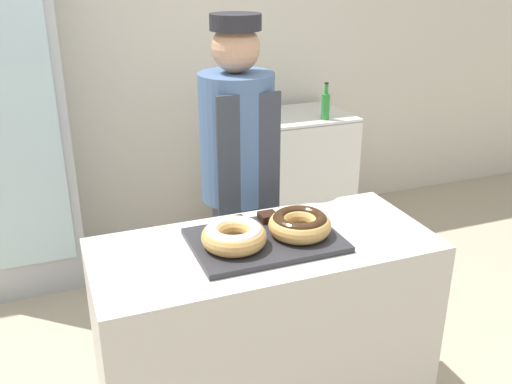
{
  "coord_description": "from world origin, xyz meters",
  "views": [
    {
      "loc": [
        -0.76,
        -1.86,
        1.95
      ],
      "look_at": [
        0.0,
        0.1,
        1.08
      ],
      "focal_mm": 40.0,
      "sensor_mm": 36.0,
      "label": 1
    }
  ],
  "objects_px": {
    "donut_light_glaze": "(234,235)",
    "chest_freezer": "(286,174)",
    "brownie_back_right": "(268,217)",
    "bottle_orange": "(250,98)",
    "bottle_green": "(326,105)",
    "baker_person": "(238,182)",
    "donut_chocolate_glaze": "(300,224)",
    "brownie_back_left": "(236,222)",
    "serving_tray": "(265,240)",
    "beverage_fridge": "(13,129)"
  },
  "relations": [
    {
      "from": "brownie_back_right",
      "to": "chest_freezer",
      "type": "height_order",
      "value": "brownie_back_right"
    },
    {
      "from": "serving_tray",
      "to": "brownie_back_left",
      "type": "relative_size",
      "value": 8.09
    },
    {
      "from": "donut_light_glaze",
      "to": "bottle_green",
      "type": "height_order",
      "value": "bottle_green"
    },
    {
      "from": "donut_light_glaze",
      "to": "brownie_back_right",
      "type": "xyz_separation_m",
      "value": [
        0.21,
        0.17,
        -0.03
      ]
    },
    {
      "from": "beverage_fridge",
      "to": "brownie_back_right",
      "type": "bearing_deg",
      "value": -58.15
    },
    {
      "from": "baker_person",
      "to": "donut_light_glaze",
      "type": "bearing_deg",
      "value": -110.66
    },
    {
      "from": "donut_light_glaze",
      "to": "chest_freezer",
      "type": "relative_size",
      "value": 0.28
    },
    {
      "from": "chest_freezer",
      "to": "brownie_back_right",
      "type": "bearing_deg",
      "value": -116.66
    },
    {
      "from": "donut_light_glaze",
      "to": "brownie_back_right",
      "type": "distance_m",
      "value": 0.27
    },
    {
      "from": "donut_light_glaze",
      "to": "serving_tray",
      "type": "bearing_deg",
      "value": 9.93
    },
    {
      "from": "brownie_back_right",
      "to": "chest_freezer",
      "type": "bearing_deg",
      "value": 63.34
    },
    {
      "from": "donut_light_glaze",
      "to": "brownie_back_left",
      "type": "bearing_deg",
      "value": 68.22
    },
    {
      "from": "brownie_back_right",
      "to": "bottle_green",
      "type": "distance_m",
      "value": 1.74
    },
    {
      "from": "serving_tray",
      "to": "bottle_green",
      "type": "distance_m",
      "value": 1.9
    },
    {
      "from": "brownie_back_left",
      "to": "baker_person",
      "type": "relative_size",
      "value": 0.04
    },
    {
      "from": "donut_light_glaze",
      "to": "donut_chocolate_glaze",
      "type": "height_order",
      "value": "same"
    },
    {
      "from": "brownie_back_right",
      "to": "bottle_green",
      "type": "height_order",
      "value": "bottle_green"
    },
    {
      "from": "baker_person",
      "to": "beverage_fridge",
      "type": "relative_size",
      "value": 0.87
    },
    {
      "from": "beverage_fridge",
      "to": "chest_freezer",
      "type": "xyz_separation_m",
      "value": [
        1.81,
        0.01,
        -0.54
      ]
    },
    {
      "from": "brownie_back_right",
      "to": "chest_freezer",
      "type": "xyz_separation_m",
      "value": [
        0.81,
        1.61,
        -0.48
      ]
    },
    {
      "from": "brownie_back_left",
      "to": "bottle_orange",
      "type": "relative_size",
      "value": 0.26
    },
    {
      "from": "serving_tray",
      "to": "beverage_fridge",
      "type": "relative_size",
      "value": 0.29
    },
    {
      "from": "brownie_back_left",
      "to": "baker_person",
      "type": "height_order",
      "value": "baker_person"
    },
    {
      "from": "serving_tray",
      "to": "donut_light_glaze",
      "type": "xyz_separation_m",
      "value": [
        -0.14,
        -0.02,
        0.06
      ]
    },
    {
      "from": "brownie_back_left",
      "to": "chest_freezer",
      "type": "xyz_separation_m",
      "value": [
        0.95,
        1.61,
        -0.48
      ]
    },
    {
      "from": "baker_person",
      "to": "bottle_green",
      "type": "bearing_deg",
      "value": 43.67
    },
    {
      "from": "donut_light_glaze",
      "to": "chest_freezer",
      "type": "bearing_deg",
      "value": 60.23
    },
    {
      "from": "baker_person",
      "to": "bottle_green",
      "type": "relative_size",
      "value": 6.66
    },
    {
      "from": "brownie_back_right",
      "to": "beverage_fridge",
      "type": "xyz_separation_m",
      "value": [
        -1.0,
        1.61,
        0.05
      ]
    },
    {
      "from": "donut_chocolate_glaze",
      "to": "bottle_green",
      "type": "bearing_deg",
      "value": 59.26
    },
    {
      "from": "brownie_back_left",
      "to": "beverage_fridge",
      "type": "height_order",
      "value": "beverage_fridge"
    },
    {
      "from": "donut_light_glaze",
      "to": "brownie_back_left",
      "type": "relative_size",
      "value": 3.5
    },
    {
      "from": "serving_tray",
      "to": "brownie_back_left",
      "type": "distance_m",
      "value": 0.16
    },
    {
      "from": "beverage_fridge",
      "to": "baker_person",
      "type": "bearing_deg",
      "value": -47.13
    },
    {
      "from": "serving_tray",
      "to": "bottle_green",
      "type": "height_order",
      "value": "bottle_green"
    },
    {
      "from": "serving_tray",
      "to": "bottle_green",
      "type": "relative_size",
      "value": 2.25
    },
    {
      "from": "donut_chocolate_glaze",
      "to": "brownie_back_right",
      "type": "xyz_separation_m",
      "value": [
        -0.07,
        0.17,
        -0.03
      ]
    },
    {
      "from": "chest_freezer",
      "to": "bottle_green",
      "type": "xyz_separation_m",
      "value": [
        0.2,
        -0.2,
        0.55
      ]
    },
    {
      "from": "bottle_orange",
      "to": "brownie_back_right",
      "type": "bearing_deg",
      "value": -108.18
    },
    {
      "from": "beverage_fridge",
      "to": "chest_freezer",
      "type": "height_order",
      "value": "beverage_fridge"
    },
    {
      "from": "baker_person",
      "to": "donut_chocolate_glaze",
      "type": "bearing_deg",
      "value": -87.57
    },
    {
      "from": "donut_chocolate_glaze",
      "to": "beverage_fridge",
      "type": "distance_m",
      "value": 2.07
    },
    {
      "from": "donut_light_glaze",
      "to": "brownie_back_right",
      "type": "relative_size",
      "value": 3.5
    },
    {
      "from": "bottle_orange",
      "to": "donut_light_glaze",
      "type": "bearing_deg",
      "value": -112.18
    },
    {
      "from": "donut_light_glaze",
      "to": "brownie_back_right",
      "type": "height_order",
      "value": "donut_light_glaze"
    },
    {
      "from": "donut_chocolate_glaze",
      "to": "chest_freezer",
      "type": "height_order",
      "value": "donut_chocolate_glaze"
    },
    {
      "from": "serving_tray",
      "to": "brownie_back_right",
      "type": "distance_m",
      "value": 0.16
    },
    {
      "from": "beverage_fridge",
      "to": "bottle_orange",
      "type": "xyz_separation_m",
      "value": [
        1.58,
        0.16,
        0.02
      ]
    },
    {
      "from": "donut_light_glaze",
      "to": "brownie_back_left",
      "type": "distance_m",
      "value": 0.18
    },
    {
      "from": "baker_person",
      "to": "beverage_fridge",
      "type": "height_order",
      "value": "beverage_fridge"
    }
  ]
}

